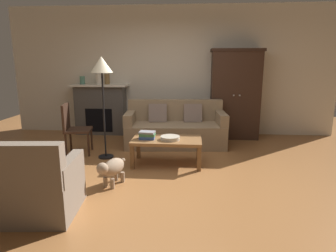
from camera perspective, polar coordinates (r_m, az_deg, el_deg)
ground_plane at (r=4.43m, az=-2.08°, el=-9.05°), size 9.60×9.60×0.00m
back_wall at (r=6.66m, az=0.44°, el=10.61°), size 7.20×0.10×2.80m
fireplace at (r=6.79m, az=-12.91°, el=3.28°), size 1.26×0.48×1.12m
armoire at (r=6.41m, az=12.86°, el=6.08°), size 1.06×0.57×1.87m
couch at (r=5.77m, az=1.44°, el=-0.57°), size 1.98×0.99×0.86m
coffee_table at (r=4.68m, az=-0.23°, el=-3.14°), size 1.10×0.60×0.42m
fruit_bowl at (r=4.61m, az=0.42°, el=-2.33°), size 0.31×0.31×0.06m
book_stack at (r=4.65m, az=-4.08°, el=-1.78°), size 0.26×0.20×0.12m
mantel_vase_jade at (r=6.83m, az=-16.30°, el=8.54°), size 0.11×0.11×0.17m
mantel_vase_cream at (r=6.70m, az=-13.24°, el=8.91°), size 0.15×0.15×0.24m
mantel_vase_bronze at (r=6.65m, az=-11.75°, el=8.93°), size 0.11×0.11×0.23m
armchair_near_left at (r=3.47m, az=-23.89°, el=-10.92°), size 0.84×0.84×0.88m
side_chair_wooden at (r=5.43m, az=-17.98°, el=0.06°), size 0.52×0.52×0.90m
floor_lamp at (r=4.95m, az=-12.74°, el=10.44°), size 0.36×0.36×1.70m
dog at (r=3.99m, az=-10.78°, el=-8.02°), size 0.32×0.55×0.39m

